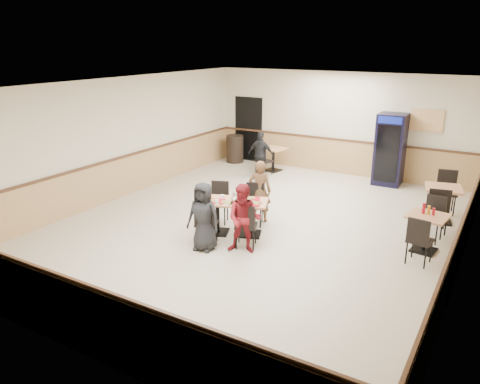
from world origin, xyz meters
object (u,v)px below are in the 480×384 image
Objects in this scene: lone_diner at (261,155)px; trash_bin at (235,149)px; main_table at (234,212)px; diner_woman_left at (203,217)px; side_table_near at (427,227)px; side_table_far at (442,199)px; pepsi_cooler at (390,149)px; diner_man_opposite at (260,191)px; diner_woman_right at (244,219)px; back_table at (273,156)px.

trash_bin is (-1.59, 1.17, -0.23)m from lone_diner.
diner_woman_left reaches higher than main_table.
trash_bin is (-6.69, 4.06, -0.04)m from side_table_near.
side_table_near is 0.86× the size of side_table_far.
main_table is 0.77× the size of pepsi_cooler.
lone_diner is (-1.64, 3.11, -0.02)m from diner_man_opposite.
trash_bin is (-3.13, 5.20, -0.04)m from main_table.
diner_woman_left is at bearing 64.41° from diner_man_opposite.
diner_woman_right reaches higher than back_table.
trash_bin is (-4.97, -0.04, -0.54)m from pepsi_cooler.
trash_bin reaches higher than side_table_far.
pepsi_cooler is (1.84, 5.24, 0.50)m from main_table.
diner_woman_left is at bearing -117.90° from main_table.
lone_diner is 5.23m from side_table_far.
diner_woman_left is 0.68× the size of pepsi_cooler.
lone_diner is 1.73× the size of back_table.
back_table is (-1.54, 4.85, -0.01)m from main_table.
side_table_near is at bearing 145.56° from lone_diner.
lone_diner is at bearing -90.00° from back_table.
side_table_near is at bearing 12.25° from diner_woman_right.
main_table is at bearing -111.01° from pepsi_cooler.
back_table is at bearing 85.98° from main_table.
diner_man_opposite is at bearing -176.54° from side_table_near.
main_table is 4.62m from side_table_far.
diner_man_opposite is 1.02× the size of lone_diner.
main_table is 0.95m from diner_woman_left.
trash_bin is at bearing 161.24° from side_table_far.
diner_woman_right is at bearing -148.78° from side_table_near.
back_table is (-5.10, 3.71, -0.01)m from side_table_near.
lone_diner is 1.99m from trash_bin.
diner_man_opposite reaches higher than diner_woman_left.
diner_woman_right is 1.75× the size of side_table_near.
trash_bin is at bearing 99.41° from main_table.
diner_man_opposite reaches higher than back_table.
lone_diner is at bearing 98.44° from diner_woman_left.
diner_man_opposite is at bearing 113.01° from lone_diner.
side_table_far is (5.11, -1.11, -0.14)m from lone_diner.
lone_diner reaches higher than diner_woman_left.
side_table_far is at bearing -54.89° from pepsi_cooler.
diner_woman_right is at bearing 109.94° from lone_diner.
diner_man_opposite is (-0.52, 1.57, 0.02)m from diner_woman_right.
pepsi_cooler is at bearing -165.14° from lone_diner.
main_table is 1.12× the size of lone_diner.
diner_woman_left is 0.99× the size of lone_diner.
lone_diner reaches higher than side_table_near.
diner_man_opposite is 0.70× the size of pepsi_cooler.
diner_man_opposite is at bearing 62.10° from main_table.
main_table is 4.32m from lone_diner.
pepsi_cooler is at bearing 6.64° from back_table.
diner_woman_left is 1.00× the size of diner_woman_right.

